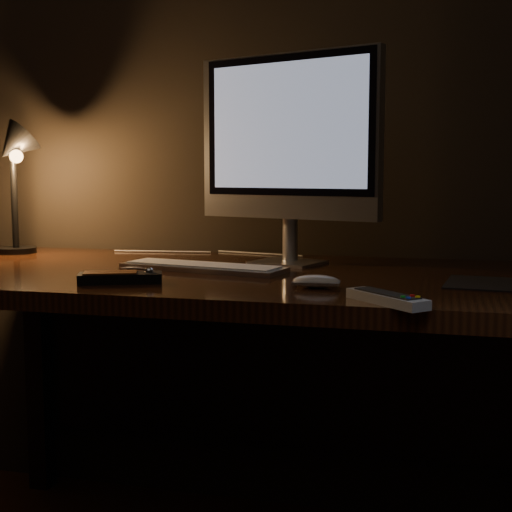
% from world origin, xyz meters
% --- Properties ---
extents(desk, '(1.60, 0.75, 0.75)m').
position_xyz_m(desk, '(0.00, 1.93, 0.62)').
color(desk, black).
rests_on(desk, ground).
extents(monitor, '(0.48, 0.19, 0.52)m').
position_xyz_m(monitor, '(0.07, 2.02, 1.06)').
color(monitor, silver).
rests_on(monitor, desk).
extents(keyboard, '(0.42, 0.19, 0.01)m').
position_xyz_m(keyboard, '(-0.10, 1.86, 0.76)').
color(keyboard, silver).
rests_on(keyboard, desk).
extents(mousepad, '(0.26, 0.22, 0.00)m').
position_xyz_m(mousepad, '(0.57, 1.80, 0.75)').
color(mousepad, black).
rests_on(mousepad, desk).
extents(mouse, '(0.10, 0.06, 0.02)m').
position_xyz_m(mouse, '(0.20, 1.66, 0.76)').
color(mouse, white).
rests_on(mouse, desk).
extents(media_remote, '(0.18, 0.12, 0.03)m').
position_xyz_m(media_remote, '(-0.21, 1.63, 0.76)').
color(media_remote, black).
rests_on(media_remote, desk).
extents(tv_remote, '(0.15, 0.15, 0.02)m').
position_xyz_m(tv_remote, '(0.35, 1.52, 0.76)').
color(tv_remote, '#929698').
rests_on(tv_remote, desk).
extents(papers, '(0.13, 0.09, 0.01)m').
position_xyz_m(papers, '(-0.24, 1.87, 0.75)').
color(papers, white).
rests_on(papers, desk).
extents(desk_lamp, '(0.19, 0.20, 0.38)m').
position_xyz_m(desk_lamp, '(-0.71, 2.03, 1.00)').
color(desk_lamp, black).
rests_on(desk_lamp, desk).
extents(cable, '(0.55, 0.05, 0.00)m').
position_xyz_m(cable, '(-0.20, 2.19, 0.75)').
color(cable, white).
rests_on(cable, desk).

